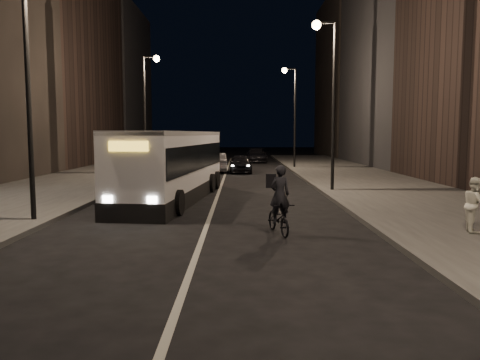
{
  "coord_description": "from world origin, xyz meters",
  "views": [
    {
      "loc": [
        1.04,
        -10.87,
        2.89
      ],
      "look_at": [
        1.05,
        3.2,
        1.5
      ],
      "focal_mm": 35.0,
      "sensor_mm": 36.0,
      "label": 1
    }
  ],
  "objects_px": {
    "streetlight_left_near": "(35,54)",
    "cyclist_on_bicycle": "(279,211)",
    "car_mid": "(215,163)",
    "pedestrian_woman": "(475,205)",
    "car_far": "(256,155)",
    "streetlight_right_far": "(292,104)",
    "streetlight_right_mid": "(329,82)",
    "car_near": "(240,164)",
    "streetlight_left_far": "(148,98)",
    "city_bus": "(173,163)"
  },
  "relations": [
    {
      "from": "car_near",
      "to": "car_mid",
      "type": "bearing_deg",
      "value": 166.8
    },
    {
      "from": "car_far",
      "to": "car_near",
      "type": "bearing_deg",
      "value": -98.5
    },
    {
      "from": "pedestrian_woman",
      "to": "car_near",
      "type": "bearing_deg",
      "value": 30.58
    },
    {
      "from": "car_near",
      "to": "streetlight_left_near",
      "type": "bearing_deg",
      "value": -109.36
    },
    {
      "from": "streetlight_right_mid",
      "to": "cyclist_on_bicycle",
      "type": "distance_m",
      "value": 11.11
    },
    {
      "from": "streetlight_right_far",
      "to": "city_bus",
      "type": "height_order",
      "value": "streetlight_right_far"
    },
    {
      "from": "streetlight_left_far",
      "to": "pedestrian_woman",
      "type": "xyz_separation_m",
      "value": [
        12.93,
        -20.0,
        -4.43
      ]
    },
    {
      "from": "city_bus",
      "to": "car_mid",
      "type": "height_order",
      "value": "city_bus"
    },
    {
      "from": "streetlight_right_far",
      "to": "car_far",
      "type": "distance_m",
      "value": 10.24
    },
    {
      "from": "streetlight_right_far",
      "to": "cyclist_on_bicycle",
      "type": "bearing_deg",
      "value": -97.04
    },
    {
      "from": "car_far",
      "to": "pedestrian_woman",
      "type": "bearing_deg",
      "value": -83.26
    },
    {
      "from": "pedestrian_woman",
      "to": "car_mid",
      "type": "bearing_deg",
      "value": 34.71
    },
    {
      "from": "streetlight_left_near",
      "to": "car_near",
      "type": "distance_m",
      "value": 21.5
    },
    {
      "from": "city_bus",
      "to": "car_far",
      "type": "bearing_deg",
      "value": 87.05
    },
    {
      "from": "pedestrian_woman",
      "to": "car_far",
      "type": "xyz_separation_m",
      "value": [
        -4.88,
        34.74,
        -0.22
      ]
    },
    {
      "from": "streetlight_left_near",
      "to": "streetlight_left_far",
      "type": "xyz_separation_m",
      "value": [
        0.0,
        18.0,
        0.0
      ]
    },
    {
      "from": "pedestrian_woman",
      "to": "car_far",
      "type": "bearing_deg",
      "value": 22.09
    },
    {
      "from": "streetlight_left_near",
      "to": "streetlight_left_far",
      "type": "bearing_deg",
      "value": 90.0
    },
    {
      "from": "streetlight_left_near",
      "to": "cyclist_on_bicycle",
      "type": "distance_m",
      "value": 8.99
    },
    {
      "from": "streetlight_left_far",
      "to": "car_near",
      "type": "distance_m",
      "value": 8.19
    },
    {
      "from": "streetlight_right_mid",
      "to": "car_far",
      "type": "bearing_deg",
      "value": 96.03
    },
    {
      "from": "streetlight_left_far",
      "to": "city_bus",
      "type": "xyz_separation_m",
      "value": [
        3.47,
        -12.46,
        -3.73
      ]
    },
    {
      "from": "cyclist_on_bicycle",
      "to": "car_mid",
      "type": "height_order",
      "value": "cyclist_on_bicycle"
    },
    {
      "from": "city_bus",
      "to": "pedestrian_woman",
      "type": "height_order",
      "value": "city_bus"
    },
    {
      "from": "streetlight_right_far",
      "to": "car_far",
      "type": "height_order",
      "value": "streetlight_right_far"
    },
    {
      "from": "streetlight_left_near",
      "to": "car_mid",
      "type": "relative_size",
      "value": 1.84
    },
    {
      "from": "streetlight_right_mid",
      "to": "car_mid",
      "type": "relative_size",
      "value": 1.84
    },
    {
      "from": "streetlight_right_far",
      "to": "pedestrian_woman",
      "type": "height_order",
      "value": "streetlight_right_far"
    },
    {
      "from": "streetlight_left_far",
      "to": "car_mid",
      "type": "distance_m",
      "value": 6.89
    },
    {
      "from": "streetlight_right_far",
      "to": "pedestrian_woman",
      "type": "relative_size",
      "value": 5.26
    },
    {
      "from": "streetlight_right_mid",
      "to": "streetlight_left_far",
      "type": "relative_size",
      "value": 1.0
    },
    {
      "from": "pedestrian_woman",
      "to": "car_near",
      "type": "xyz_separation_m",
      "value": [
        -6.51,
        21.98,
        -0.25
      ]
    },
    {
      "from": "streetlight_right_mid",
      "to": "car_far",
      "type": "relative_size",
      "value": 1.65
    },
    {
      "from": "streetlight_right_far",
      "to": "car_mid",
      "type": "relative_size",
      "value": 1.84
    },
    {
      "from": "car_far",
      "to": "streetlight_left_near",
      "type": "bearing_deg",
      "value": -105.07
    },
    {
      "from": "pedestrian_woman",
      "to": "car_mid",
      "type": "relative_size",
      "value": 0.35
    },
    {
      "from": "car_mid",
      "to": "car_far",
      "type": "distance_m",
      "value": 12.86
    },
    {
      "from": "cyclist_on_bicycle",
      "to": "car_far",
      "type": "height_order",
      "value": "cyclist_on_bicycle"
    },
    {
      "from": "streetlight_right_far",
      "to": "streetlight_left_near",
      "type": "xyz_separation_m",
      "value": [
        -10.66,
        -24.0,
        0.0
      ]
    },
    {
      "from": "streetlight_left_near",
      "to": "cyclist_on_bicycle",
      "type": "relative_size",
      "value": 4.03
    },
    {
      "from": "streetlight_left_near",
      "to": "pedestrian_woman",
      "type": "distance_m",
      "value": 13.82
    },
    {
      "from": "streetlight_right_mid",
      "to": "pedestrian_woman",
      "type": "bearing_deg",
      "value": -77.22
    },
    {
      "from": "cyclist_on_bicycle",
      "to": "car_near",
      "type": "xyz_separation_m",
      "value": [
        -1.08,
        21.55,
        0.01
      ]
    },
    {
      "from": "streetlight_left_near",
      "to": "streetlight_left_far",
      "type": "relative_size",
      "value": 1.0
    },
    {
      "from": "streetlight_right_far",
      "to": "car_near",
      "type": "bearing_deg",
      "value": -136.49
    },
    {
      "from": "cyclist_on_bicycle",
      "to": "pedestrian_woman",
      "type": "relative_size",
      "value": 1.31
    },
    {
      "from": "streetlight_left_far",
      "to": "car_near",
      "type": "relative_size",
      "value": 2.03
    },
    {
      "from": "streetlight_left_near",
      "to": "cyclist_on_bicycle",
      "type": "xyz_separation_m",
      "value": [
        7.5,
        -1.57,
        -4.69
      ]
    },
    {
      "from": "car_near",
      "to": "cyclist_on_bicycle",
      "type": "bearing_deg",
      "value": -88.66
    },
    {
      "from": "pedestrian_woman",
      "to": "cyclist_on_bicycle",
      "type": "bearing_deg",
      "value": 99.53
    }
  ]
}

